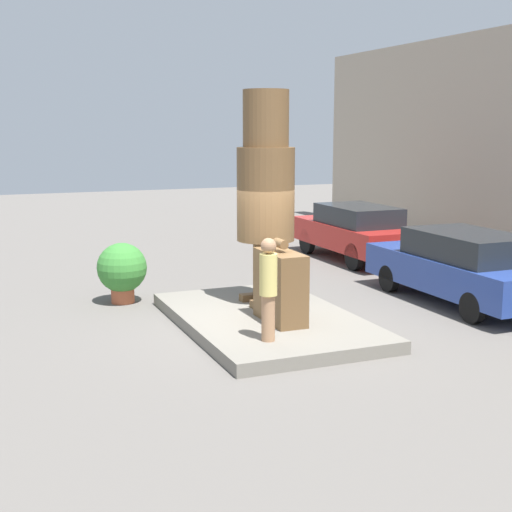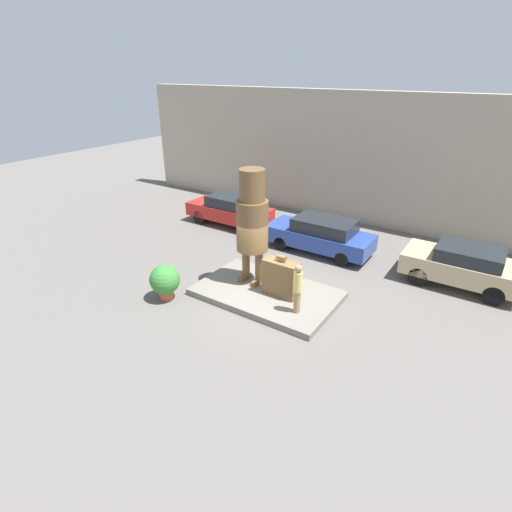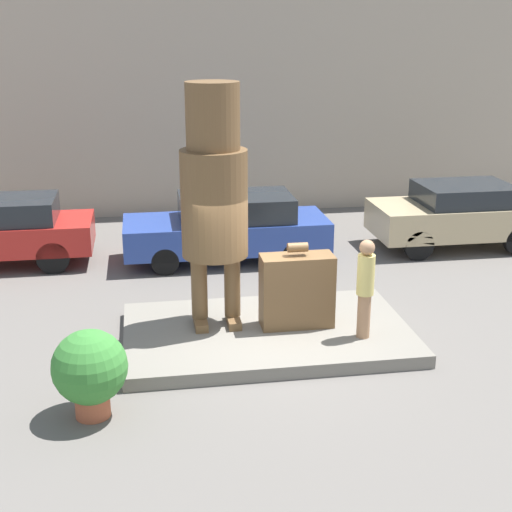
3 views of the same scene
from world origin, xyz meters
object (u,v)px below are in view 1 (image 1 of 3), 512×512
at_px(statue_figure, 266,181).
at_px(giant_suitcase, 280,286).
at_px(parked_car_blue, 462,266).
at_px(parked_car_red, 355,231).
at_px(tourist, 268,285).
at_px(planter_pot, 122,269).

bearing_deg(statue_figure, giant_suitcase, -12.19).
xyz_separation_m(statue_figure, parked_car_blue, (0.75, 4.19, -1.86)).
bearing_deg(giant_suitcase, parked_car_red, 139.95).
bearing_deg(tourist, giant_suitcase, 146.42).
xyz_separation_m(statue_figure, planter_pot, (-2.02, -2.45, -1.94)).
distance_m(tourist, planter_pot, 4.66).
height_order(tourist, parked_car_blue, tourist).
height_order(tourist, planter_pot, tourist).
bearing_deg(planter_pot, parked_car_red, 109.40).
relative_size(tourist, parked_car_blue, 0.37).
xyz_separation_m(parked_car_red, planter_pot, (2.50, -7.11, -0.11)).
height_order(giant_suitcase, tourist, tourist).
relative_size(tourist, planter_pot, 1.33).
xyz_separation_m(statue_figure, tourist, (2.38, -0.97, -1.50)).
bearing_deg(giant_suitcase, planter_pot, -147.65).
height_order(statue_figure, planter_pot, statue_figure).
relative_size(statue_figure, parked_car_blue, 0.89).
bearing_deg(parked_car_blue, planter_pot, 67.37).
height_order(giant_suitcase, planter_pot, giant_suitcase).
xyz_separation_m(giant_suitcase, parked_car_red, (-5.90, 4.96, -0.04)).
bearing_deg(planter_pot, statue_figure, 50.49).
bearing_deg(statue_figure, planter_pot, -129.51).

